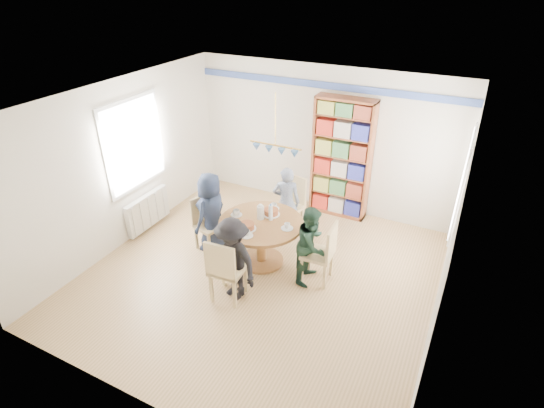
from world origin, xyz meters
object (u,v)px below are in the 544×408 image
Objects in this scene: dining_table at (261,232)px; chair_far at (291,202)px; person_far at (286,202)px; bookshelf at (342,160)px; person_left at (211,213)px; chair_near at (225,268)px; person_near at (233,259)px; chair_left at (206,220)px; chair_right at (323,251)px; radiator at (148,211)px; person_right at (312,245)px.

chair_far is (0.02, 1.08, 0.00)m from dining_table.
person_far is (0.00, -0.20, 0.09)m from chair_far.
person_far is at bearing -116.14° from bookshelf.
person_left is 1.06× the size of person_far.
person_far reaches higher than dining_table.
chair_near is at bearing 43.91° from person_left.
dining_table is 0.89m from person_near.
chair_far reaches higher than chair_left.
chair_right is (1.03, -0.01, -0.02)m from dining_table.
person_left reaches higher than chair_near.
chair_left is (1.26, -0.02, 0.16)m from radiator.
person_far reaches higher than radiator.
person_left is 1.29m from person_far.
bookshelf is (0.56, 1.15, 0.45)m from person_far.
person_left reaches higher than chair_far.
chair_left is 1.38m from person_far.
radiator is 0.73× the size of person_left.
radiator is at bearing -154.47° from chair_far.
bookshelf reaches higher than person_left.
person_left reaches higher than radiator.
chair_far is at bearing 36.76° from person_right.
person_right is 2.14m from bookshelf.
radiator is 0.98× the size of chair_far.
bookshelf is (0.61, 3.05, 0.54)m from chair_near.
person_far is 1.36m from bookshelf.
person_left is (-1.92, -0.01, 0.15)m from chair_right.
dining_table is 1.06× the size of person_right.
chair_right is at bearing -82.34° from person_right.
person_right is (0.88, 0.98, 0.05)m from chair_near.
chair_near is at bearing -45.19° from chair_left.
bookshelf is at bearing 52.29° from chair_left.
chair_near is at bearing -93.74° from person_near.
person_right is (3.13, -0.03, 0.26)m from radiator.
radiator is 0.82× the size of person_right.
bookshelf is (-0.27, 2.07, 0.48)m from person_right.
person_far is 1.77m from person_near.
bookshelf is (2.85, 2.04, 0.75)m from radiator.
radiator is 2.28m from dining_table.
radiator is 3.14m from person_right.
chair_right is at bearing -47.35° from chair_far.
person_near is (-0.83, -0.85, 0.03)m from person_right.
person_right is at bearing -53.17° from chair_far.
radiator is at bearing 89.46° from person_right.
chair_right is at bearing -0.78° from dining_table.
person_right is at bearing -82.42° from bookshelf.
chair_right is 1.92m from person_left.
chair_near reaches higher than chair_left.
chair_far is at bearing 132.65° from chair_right.
person_far is at bearing 41.52° from chair_left.
dining_table is 2.18m from bookshelf.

